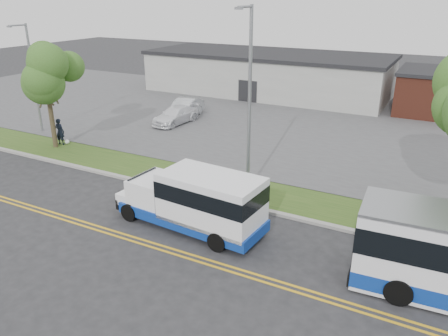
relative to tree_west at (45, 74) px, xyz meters
The scene contains 17 objects.
ground 13.43m from the tree_west, 14.93° to the right, with size 140.00×140.00×0.00m, color #28282B.
lane_line_north 14.83m from the tree_west, 30.43° to the right, with size 70.00×0.12×0.01m, color gold.
lane_line_south 14.97m from the tree_west, 31.49° to the right, with size 70.00×0.12×0.01m, color gold.
curb 13.19m from the tree_west, ahead, with size 80.00×0.30×0.15m, color #9E9B93.
verge 13.03m from the tree_west, ahead, with size 80.00×3.30×0.10m, color #2C4D19.
parking_lot 18.98m from the tree_west, 48.99° to the left, with size 80.00×25.00×0.10m, color #4C4C4F.
commercial_building 24.72m from the tree_west, 75.85° to the left, with size 25.40×10.40×4.35m.
brick_wing 32.19m from the tree_west, 45.38° to the left, with size 6.30×7.30×3.90m.
tree_west is the anchor object (origin of this frame).
streetlight_near 15.01m from the tree_west, ahead, with size 0.35×1.53×9.50m.
streetlight_far 4.62m from the tree_west, 151.02° to the left, with size 0.35×1.53×8.00m.
shuttle_bus 15.96m from the tree_west, 18.97° to the right, with size 7.43×2.92×2.79m.
pedestrian 4.12m from the tree_west, 95.76° to the left, with size 0.68×0.45×1.88m, color black.
parked_car_a 12.23m from the tree_west, 70.90° to the left, with size 1.68×4.83×1.59m, color #BABDC2.
parked_car_b 10.77m from the tree_west, 65.54° to the left, with size 1.89×4.64×1.35m, color white.
grocery_bag_left 4.89m from the tree_west, 138.30° to the left, with size 0.32×0.32×0.32m, color white.
grocery_bag_right 4.94m from the tree_west, 73.48° to the left, with size 0.32×0.32×0.32m, color white.
Camera 1 is at (11.96, -16.84, 10.01)m, focal length 35.00 mm.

